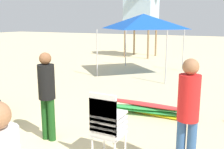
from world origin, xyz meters
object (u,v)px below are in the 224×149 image
stacked_plastic_chairs (106,121)px  surfboard_pile (146,109)px  lifeguard_far_right (47,91)px  popup_canopy (143,21)px  lifeguard_near_left (188,109)px  lifeguard_tower (141,7)px

stacked_plastic_chairs → surfboard_pile: (-0.15, 2.38, -0.54)m
lifeguard_far_right → surfboard_pile: bearing=60.3°
stacked_plastic_chairs → popup_canopy: bearing=105.9°
surfboard_pile → lifeguard_near_left: size_ratio=1.48×
surfboard_pile → popup_canopy: popup_canopy is taller
stacked_plastic_chairs → popup_canopy: (-2.09, 7.32, 1.60)m
lifeguard_far_right → lifeguard_near_left: bearing=0.3°
surfboard_pile → stacked_plastic_chairs: bearing=-86.5°
stacked_plastic_chairs → lifeguard_far_right: (-1.40, 0.19, 0.31)m
popup_canopy → lifeguard_near_left: bearing=-64.8°
popup_canopy → surfboard_pile: bearing=-68.5°
stacked_plastic_chairs → lifeguard_near_left: (1.26, 0.20, 0.35)m
lifeguard_near_left → lifeguard_tower: 13.70m
stacked_plastic_chairs → lifeguard_tower: size_ratio=0.28×
surfboard_pile → lifeguard_far_right: lifeguard_far_right is taller
surfboard_pile → lifeguard_near_left: 2.74m
lifeguard_tower → lifeguard_far_right: bearing=-77.4°
surfboard_pile → lifeguard_far_right: size_ratio=1.53×
surfboard_pile → lifeguard_far_right: bearing=-119.7°
popup_canopy → lifeguard_tower: bearing=111.6°
lifeguard_near_left → stacked_plastic_chairs: bearing=-170.9°
stacked_plastic_chairs → popup_canopy: 7.77m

